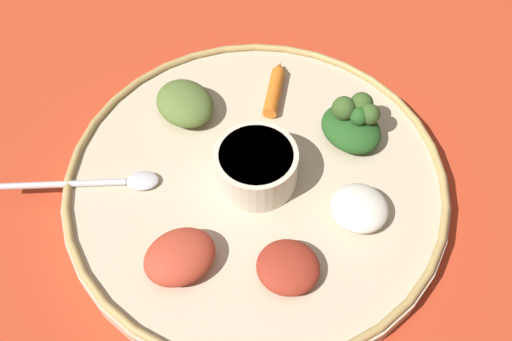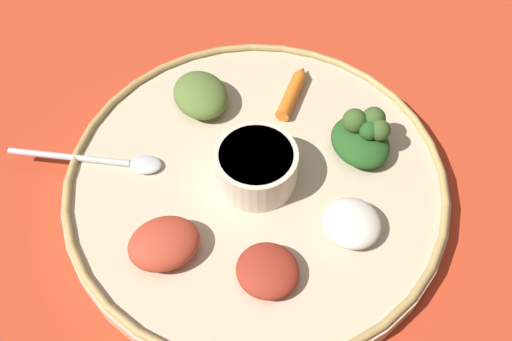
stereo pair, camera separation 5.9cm
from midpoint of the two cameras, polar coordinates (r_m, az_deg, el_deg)
name	(u,v)px [view 2 (the right image)]	position (r m, az deg, el deg)	size (l,w,h in m)	color
ground_plane	(256,190)	(0.62, 2.72, -2.14)	(2.40, 2.40, 0.00)	#B7381E
platter	(256,185)	(0.62, 2.76, -1.59)	(0.40, 0.40, 0.02)	#C6B293
platter_rim	(256,177)	(0.60, 2.81, -0.85)	(0.40, 0.40, 0.01)	tan
center_bowl	(256,166)	(0.59, 2.89, 0.27)	(0.08, 0.08, 0.04)	beige
spoon	(109,161)	(0.63, -11.62, 0.73)	(0.17, 0.04, 0.01)	silver
greens_pile	(362,137)	(0.63, 13.10, 3.07)	(0.08, 0.09, 0.05)	#23511E
carrot_near_spoon	(293,92)	(0.68, 6.17, 7.52)	(0.04, 0.08, 0.02)	orange
mound_rice_white	(352,223)	(0.58, 12.33, -5.29)	(0.06, 0.06, 0.02)	silver
mound_collards	(201,95)	(0.66, -2.88, 7.25)	(0.07, 0.06, 0.03)	#567033
mound_beet	(268,271)	(0.54, 4.33, -10.03)	(0.06, 0.06, 0.02)	maroon
mound_berbere_red	(164,244)	(0.55, -5.99, -7.39)	(0.07, 0.06, 0.03)	#B73D28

